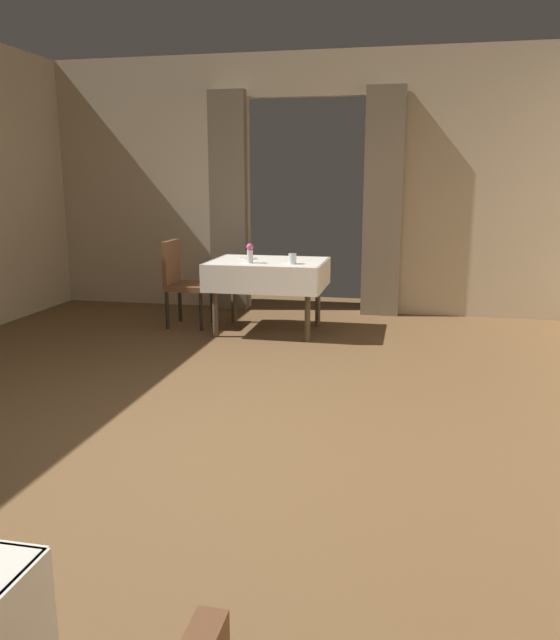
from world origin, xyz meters
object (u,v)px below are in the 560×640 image
Objects in this scene: flower_vase_mid at (250,252)px; plate_mid_c at (248,258)px; dining_table_mid at (268,271)px; chair_mid_left at (182,279)px; glass_mid_b at (292,259)px.

flower_vase_mid is 1.08× the size of plate_mid_c.
flower_vase_mid is (-0.14, -0.22, 0.21)m from dining_table_mid.
flower_vase_mid reaches higher than chair_mid_left.
chair_mid_left is at bearing 167.60° from glass_mid_b.
glass_mid_b is at bearing -34.59° from dining_table_mid.
dining_table_mid is at bearing 58.82° from flower_vase_mid.
dining_table_mid is 6.03× the size of flower_vase_mid.
chair_mid_left is 0.96m from flower_vase_mid.
dining_table_mid is 0.28m from plate_mid_c.
chair_mid_left is 4.74× the size of flower_vase_mid.
plate_mid_c is at bearing 155.91° from dining_table_mid.
flower_vase_mid is (0.84, -0.30, 0.34)m from chair_mid_left.
dining_table_mid is 0.99m from chair_mid_left.
chair_mid_left reaches higher than plate_mid_c.
glass_mid_b reaches higher than plate_mid_c.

